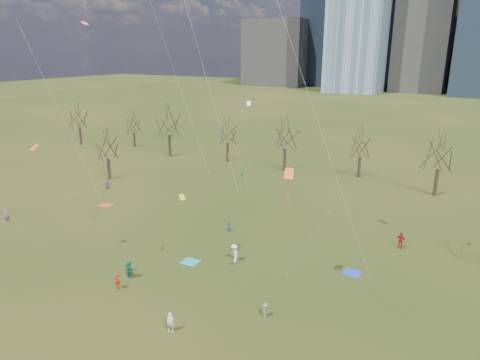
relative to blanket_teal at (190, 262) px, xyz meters
The scene contains 17 objects.
ground 5.57m from the blanket_teal, 70.45° to the right, with size 500.00×500.00×0.00m, color black.
downtown_skyline 209.06m from the blanket_teal, 90.16° to the left, with size 212.50×78.00×118.00m.
bare_tree_row 32.60m from the blanket_teal, 86.82° to the left, with size 113.04×29.80×9.50m.
blanket_teal is the anchor object (origin of this frame).
blanket_navy 15.68m from the blanket_teal, 21.34° to the left, with size 1.60×1.50×0.03m, color #2335A4.
blanket_crimson 20.80m from the blanket_teal, 158.73° to the left, with size 1.60×1.50×0.03m, color #B23F23.
person_1 10.92m from the blanket_teal, 61.93° to the right, with size 0.58×0.38×1.59m, color silver.
person_3 11.42m from the blanket_teal, 23.22° to the right, with size 0.76×0.44×1.18m, color slate.
person_4 7.63m from the blanket_teal, 109.95° to the right, with size 0.83×0.35×1.42m, color #E54419.
person_5 6.10m from the blanket_teal, 120.89° to the right, with size 1.59×0.51×1.72m, color #176955.
person_7 25.79m from the blanket_teal, behind, with size 0.62×0.40×1.69m, color #754489.
person_8 8.29m from the blanket_teal, 93.41° to the left, with size 0.56×0.43×1.15m, color #2868B1.
person_9 4.47m from the blanket_teal, 31.45° to the left, with size 1.19×0.68×1.84m, color white.
person_10 22.15m from the blanket_teal, 37.50° to the left, with size 1.05×0.44×1.80m, color #A91823.
person_11 27.17m from the blanket_teal, 152.65° to the left, with size 1.57×0.50×1.70m, color slate.
person_13 29.81m from the blanket_teal, 109.16° to the left, with size 0.54×0.35×1.48m, color #1A7545.
kites_airborne 15.82m from the blanket_teal, 67.49° to the left, with size 52.59×41.39×32.93m.
Camera 1 is at (21.16, -25.57, 20.25)m, focal length 32.00 mm.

